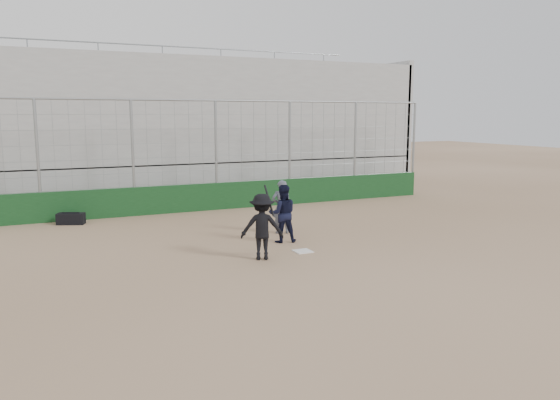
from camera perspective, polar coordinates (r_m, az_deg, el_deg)
name	(u,v)px	position (r m, az deg, el deg)	size (l,w,h in m)	color
ground	(303,252)	(14.14, 2.39, -5.41)	(90.00, 90.00, 0.00)	brown
home_plate	(303,251)	(14.13, 2.39, -5.37)	(0.44, 0.44, 0.02)	white
backstop	(217,184)	(20.34, -6.63, 1.69)	(18.10, 0.25, 4.04)	#113717
bleachers	(181,127)	(24.93, -10.31, 7.46)	(20.25, 6.70, 6.98)	#9A9A9A
batter_at_plate	(262,227)	(13.24, -1.89, -2.81)	(1.19, 0.96, 1.78)	black
catcher_crouched	(283,223)	(15.01, 0.27, -2.42)	(0.90, 0.77, 1.09)	black
umpire	(282,209)	(16.14, 0.17, -1.00)	(0.58, 0.38, 1.44)	#4B515F
equipment_bag	(71,219)	(18.80, -21.01, -1.84)	(0.92, 0.66, 0.40)	black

